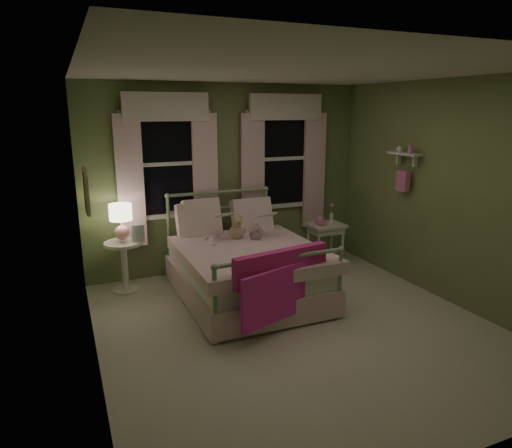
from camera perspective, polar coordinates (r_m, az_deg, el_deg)
name	(u,v)px	position (r m, az deg, el deg)	size (l,w,h in m)	color
room_shell	(299,207)	(4.57, 5.40, 2.09)	(4.20, 4.20, 4.20)	silver
bed	(245,267)	(5.59, -1.42, -5.44)	(1.58, 2.04, 1.18)	white
pink_throw	(282,277)	(4.64, 3.33, -6.57)	(1.10, 0.40, 0.71)	#DB2A85
child_left	(211,218)	(5.74, -5.61, 0.72)	(0.26, 0.17, 0.71)	#F7D1DD
child_right	(252,215)	(5.93, -0.45, 1.14)	(0.34, 0.26, 0.69)	#F7D1DD
book_left	(218,220)	(5.50, -4.83, 0.56)	(0.20, 0.27, 0.03)	beige
book_right	(260,219)	(5.70, 0.53, 0.67)	(0.20, 0.27, 0.02)	beige
teddy_bear	(237,229)	(5.71, -2.42, -0.64)	(0.23, 0.19, 0.31)	tan
nightstand_left	(124,260)	(5.97, -16.17, -4.28)	(0.46, 0.46, 0.65)	white
table_lamp	(121,218)	(5.83, -16.53, 0.72)	(0.27, 0.27, 0.45)	#E38F86
book_nightstand	(132,242)	(5.83, -15.25, -2.18)	(0.16, 0.22, 0.02)	beige
nightstand_right	(326,230)	(6.65, 8.71, -0.81)	(0.50, 0.40, 0.64)	white
pink_toy	(320,221)	(6.56, 8.04, 0.43)	(0.14, 0.18, 0.14)	pink
bud_vase	(332,213)	(6.70, 9.44, 1.38)	(0.06, 0.06, 0.28)	white
window_left	(168,159)	(6.12, -10.96, 8.02)	(1.34, 0.13, 1.96)	black
window_right	(284,154)	(6.69, 3.56, 8.75)	(1.34, 0.13, 1.96)	black
wall_shelf	(404,168)	(6.18, 18.00, 6.73)	(0.15, 0.50, 0.60)	white
framed_picture	(86,191)	(4.58, -20.44, 3.85)	(0.03, 0.32, 0.42)	beige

